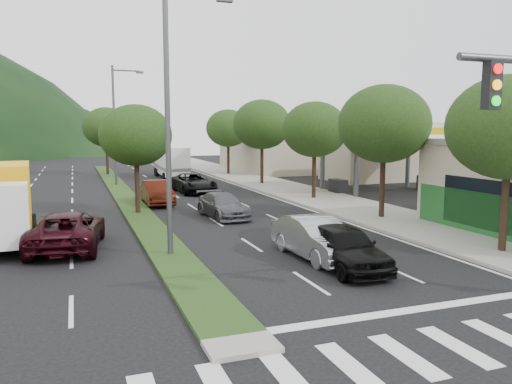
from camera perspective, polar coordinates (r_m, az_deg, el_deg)
name	(u,v)px	position (r m, az deg, el deg)	size (l,w,h in m)	color
ground	(235,340)	(11.80, -2.42, -16.55)	(160.00, 160.00, 0.00)	black
sidewalk_right	(290,190)	(38.94, 3.96, 0.24)	(5.00, 90.00, 0.15)	gray
median	(122,192)	(38.73, -15.08, -0.05)	(1.60, 56.00, 0.12)	#1F3814
crosswalk	(267,381)	(10.10, 1.27, -20.82)	(19.00, 2.20, 0.01)	silver
gas_canopy	(386,131)	(39.23, 14.61, 6.77)	(12.20, 8.20, 5.25)	silver
bldg_right_far	(279,148)	(58.92, 2.69, 5.04)	(10.00, 16.00, 5.20)	#BFB398
tree_r_a	(509,127)	(20.91, 26.98, 6.59)	(4.60, 4.60, 6.63)	black
tree_r_b	(384,124)	(27.02, 14.44, 7.54)	(4.80, 4.80, 6.94)	black
tree_r_c	(315,130)	(33.93, 6.72, 7.10)	(4.40, 4.40, 6.48)	black
tree_r_d	(262,125)	(43.10, 0.68, 7.72)	(5.00, 5.00, 7.17)	black
tree_r_e	(228,128)	(52.57, -3.21, 7.29)	(4.60, 4.60, 6.71)	black
tree_med_near	(136,135)	(28.49, -13.58, 6.31)	(4.00, 4.00, 6.02)	black
tree_med_far	(106,127)	(54.40, -16.76, 7.11)	(4.80, 4.80, 6.94)	black
streetlight_near	(173,106)	(18.65, -9.48, 9.63)	(2.60, 0.25, 10.00)	#47494C
streetlight_mid	(117,120)	(43.45, -15.64, 7.98)	(2.60, 0.25, 10.00)	#47494C
sedan_silver	(316,238)	(18.63, 6.91, -5.22)	(1.63, 4.67, 1.54)	#999CA0
suv_maroon	(67,230)	(21.27, -20.75, -4.09)	(2.55, 5.52, 1.54)	black
car_queue_a	(344,247)	(17.42, 10.07, -6.19)	(1.79, 4.45, 1.52)	black
car_queue_b	(223,205)	(27.11, -3.79, -1.54)	(1.84, 4.54, 1.32)	#4D4D52
car_queue_c	(157,193)	(32.37, -11.24, -0.06)	(1.61, 4.62, 1.52)	#45170B
car_queue_d	(194,183)	(37.91, -7.16, 1.02)	(2.46, 5.33, 1.48)	black
box_truck	(0,207)	(23.38, -27.18, -1.49)	(2.99, 6.82, 3.28)	white
motorhome	(171,161)	(49.84, -9.64, 3.48)	(2.76, 8.15, 3.10)	white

